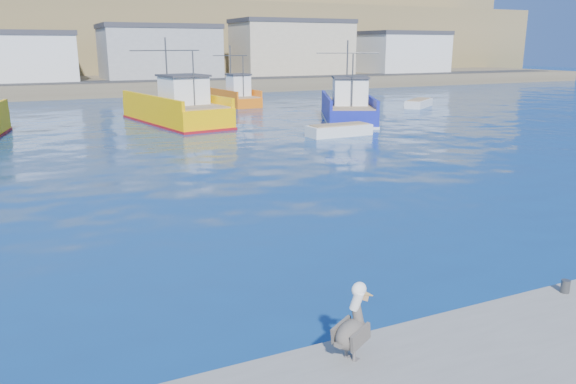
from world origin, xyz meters
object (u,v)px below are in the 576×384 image
object	(u,v)px
trawler_blue	(348,108)
pelican	(353,327)
skiff_far	(419,104)
boat_orange	(235,96)
skiff_mid	(339,131)
trawler_yellow_b	(176,109)

from	to	relation	value
trawler_blue	pelican	world-z (taller)	trawler_blue
trawler_blue	pelican	size ratio (longest dim) A/B	7.86
skiff_far	boat_orange	bearing A→B (deg)	149.85
pelican	skiff_mid	bearing A→B (deg)	60.07
trawler_yellow_b	trawler_blue	size ratio (longest dim) A/B	1.15
skiff_far	pelican	bearing A→B (deg)	-129.45
skiff_mid	skiff_far	xyz separation A→B (m)	(16.40, 12.42, 0.00)
trawler_blue	trawler_yellow_b	bearing A→B (deg)	160.89
skiff_mid	pelican	world-z (taller)	pelican
trawler_yellow_b	skiff_mid	world-z (taller)	trawler_yellow_b
trawler_yellow_b	pelican	xyz separation A→B (m)	(-6.05, -35.96, 0.01)
skiff_mid	boat_orange	bearing A→B (deg)	88.74
trawler_blue	skiff_mid	world-z (taller)	trawler_blue
trawler_yellow_b	skiff_far	world-z (taller)	trawler_yellow_b
trawler_blue	skiff_mid	size ratio (longest dim) A/B	2.46
skiff_far	trawler_blue	bearing A→B (deg)	-153.27
boat_orange	pelican	world-z (taller)	boat_orange
trawler_blue	skiff_far	world-z (taller)	trawler_blue
boat_orange	skiff_far	world-z (taller)	boat_orange
boat_orange	skiff_far	size ratio (longest dim) A/B	1.65
trawler_yellow_b	skiff_mid	bearing A→B (deg)	-52.60
trawler_blue	boat_orange	bearing A→B (deg)	105.03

